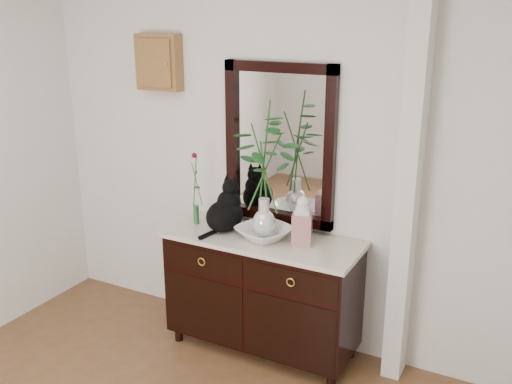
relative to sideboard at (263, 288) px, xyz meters
The scene contains 10 objects.
wall_back 0.92m from the sideboard, 111.80° to the left, with size 3.60×0.04×2.70m, color silver.
pilaster 1.27m from the sideboard, 10.70° to the left, with size 0.12×0.20×2.70m, color silver.
sideboard is the anchor object (origin of this frame).
wall_mirror 0.99m from the sideboard, 90.00° to the left, with size 0.80×0.06×1.10m.
key_cabinet 1.77m from the sideboard, 167.54° to the left, with size 0.35×0.10×0.40m, color brown.
cat 0.63m from the sideboard, behind, with size 0.26×0.31×0.36m, color black, non-canonical shape.
lotus_bowl 0.42m from the sideboard, 46.87° to the right, with size 0.35×0.35×0.09m, color silver.
vase_branches 0.86m from the sideboard, 46.87° to the right, with size 0.44×0.44×0.92m, color silver, non-canonical shape.
bud_vase_rose 0.84m from the sideboard, behind, with size 0.06×0.06×0.53m, color #2B6636, non-canonical shape.
ginger_jar 0.61m from the sideboard, ahead, with size 0.13×0.13×0.34m, color silver, non-canonical shape.
Camera 1 is at (1.71, -1.44, 2.30)m, focal length 40.00 mm.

